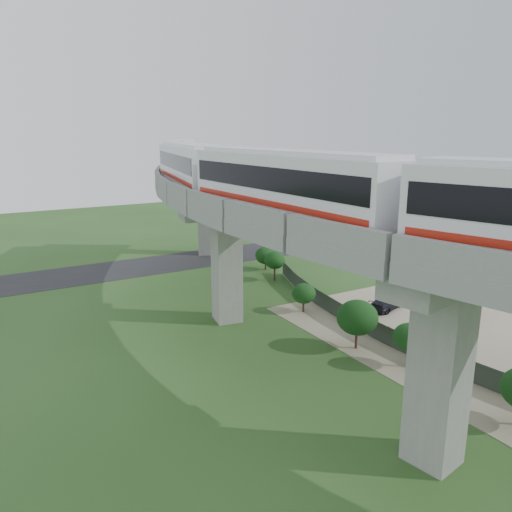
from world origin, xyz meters
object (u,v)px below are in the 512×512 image
at_px(car_white, 449,348).
at_px(car_dark, 386,303).
at_px(car_red, 463,309).
at_px(metro_train, 262,173).

xyz_separation_m(car_white, car_dark, (3.02, 8.93, 0.05)).
bearing_deg(car_red, metro_train, -115.73).
height_order(metro_train, car_red, metro_train).
height_order(metro_train, car_dark, metro_train).
distance_m(metro_train, car_white, 17.39).
height_order(metro_train, car_white, metro_train).
height_order(car_red, car_dark, car_dark).
bearing_deg(car_red, car_dark, -150.18).
xyz_separation_m(metro_train, car_red, (17.80, -3.02, -11.74)).
relative_size(car_white, car_dark, 0.78).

